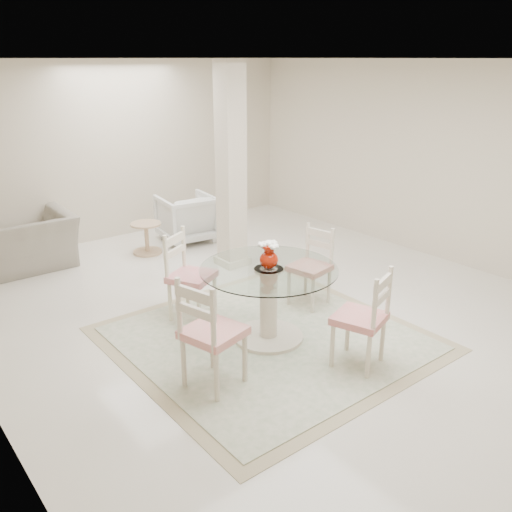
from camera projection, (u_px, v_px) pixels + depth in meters
ground at (264, 305)px, 6.29m from camera, size 7.00×7.00×0.00m
room_shell at (265, 145)px, 5.65m from camera, size 6.02×7.02×2.71m
column at (231, 168)px, 7.08m from camera, size 0.30×0.30×2.70m
area_rug at (268, 338)px, 5.54m from camera, size 2.86×2.86×0.02m
dining_table at (268, 304)px, 5.41m from camera, size 1.35×1.35×0.78m
red_vase at (269, 255)px, 5.23m from camera, size 0.21×0.20×0.28m
dining_chair_east at (313, 260)px, 6.17m from camera, size 0.48×0.48×1.02m
dining_chair_north at (186, 269)px, 5.83m from camera, size 0.58×0.58×1.09m
dining_chair_west at (207, 326)px, 4.51m from camera, size 0.56×0.56×1.15m
dining_chair_south at (367, 312)px, 4.86m from camera, size 0.54×0.54×1.07m
recliner_taupe at (29, 242)px, 7.32m from camera, size 1.15×1.01×0.74m
armchair_white at (187, 218)px, 8.41m from camera, size 0.88×0.90×0.73m
side_table at (147, 239)px, 7.91m from camera, size 0.44×0.44×0.46m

